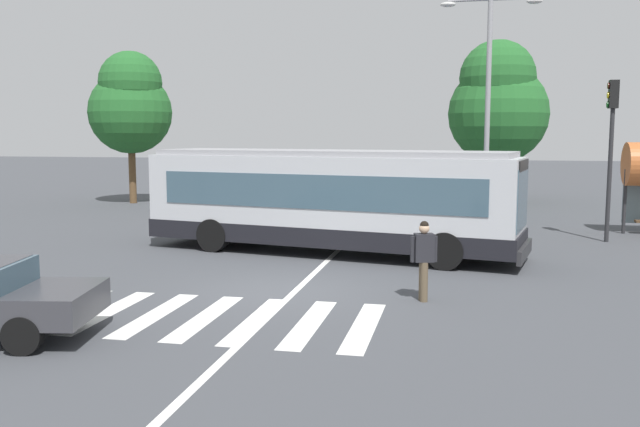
{
  "coord_description": "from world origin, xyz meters",
  "views": [
    {
      "loc": [
        3.89,
        -14.51,
        3.54
      ],
      "look_at": [
        0.05,
        4.0,
        1.3
      ],
      "focal_mm": 37.81,
      "sensor_mm": 36.0,
      "label": 1
    }
  ],
  "objects_px": {
    "parked_car_silver": "(338,198)",
    "parked_car_blue": "(463,200)",
    "pedestrian_crossing_street": "(424,256)",
    "parked_car_red": "(215,196)",
    "twin_arm_street_lamp": "(488,86)",
    "background_tree_left": "(130,104)",
    "parked_car_white": "(276,196)",
    "background_tree_right": "(498,103)",
    "traffic_light_far_corner": "(611,135)",
    "parked_car_black": "(401,199)",
    "city_transit_bus": "(330,200)"
  },
  "relations": [
    {
      "from": "parked_car_red",
      "to": "parked_car_silver",
      "type": "bearing_deg",
      "value": -0.63
    },
    {
      "from": "parked_car_blue",
      "to": "traffic_light_far_corner",
      "type": "height_order",
      "value": "traffic_light_far_corner"
    },
    {
      "from": "city_transit_bus",
      "to": "background_tree_left",
      "type": "height_order",
      "value": "background_tree_left"
    },
    {
      "from": "background_tree_left",
      "to": "parked_car_black",
      "type": "bearing_deg",
      "value": -12.63
    },
    {
      "from": "pedestrian_crossing_street",
      "to": "parked_car_blue",
      "type": "xyz_separation_m",
      "value": [
        0.86,
        14.6,
        -0.2
      ]
    },
    {
      "from": "parked_car_silver",
      "to": "parked_car_blue",
      "type": "distance_m",
      "value": 5.32
    },
    {
      "from": "pedestrian_crossing_street",
      "to": "parked_car_blue",
      "type": "bearing_deg",
      "value": 86.63
    },
    {
      "from": "pedestrian_crossing_street",
      "to": "parked_car_white",
      "type": "bearing_deg",
      "value": 116.42
    },
    {
      "from": "pedestrian_crossing_street",
      "to": "parked_car_black",
      "type": "distance_m",
      "value": 14.53
    },
    {
      "from": "parked_car_silver",
      "to": "background_tree_right",
      "type": "relative_size",
      "value": 0.55
    },
    {
      "from": "parked_car_silver",
      "to": "parked_car_black",
      "type": "bearing_deg",
      "value": 0.81
    },
    {
      "from": "parked_car_silver",
      "to": "parked_car_blue",
      "type": "height_order",
      "value": "same"
    },
    {
      "from": "parked_car_red",
      "to": "twin_arm_street_lamp",
      "type": "xyz_separation_m",
      "value": [
        11.82,
        -1.21,
        4.63
      ]
    },
    {
      "from": "parked_car_white",
      "to": "background_tree_left",
      "type": "bearing_deg",
      "value": 161.13
    },
    {
      "from": "background_tree_right",
      "to": "background_tree_left",
      "type": "bearing_deg",
      "value": -165.78
    },
    {
      "from": "parked_car_silver",
      "to": "twin_arm_street_lamp",
      "type": "relative_size",
      "value": 0.52
    },
    {
      "from": "twin_arm_street_lamp",
      "to": "background_tree_right",
      "type": "bearing_deg",
      "value": 84.55
    },
    {
      "from": "pedestrian_crossing_street",
      "to": "parked_car_black",
      "type": "relative_size",
      "value": 0.38
    },
    {
      "from": "parked_car_blue",
      "to": "background_tree_right",
      "type": "bearing_deg",
      "value": 77.28
    },
    {
      "from": "parked_car_blue",
      "to": "traffic_light_far_corner",
      "type": "bearing_deg",
      "value": -49.23
    },
    {
      "from": "parked_car_red",
      "to": "background_tree_right",
      "type": "relative_size",
      "value": 0.54
    },
    {
      "from": "parked_car_black",
      "to": "background_tree_left",
      "type": "bearing_deg",
      "value": 167.37
    },
    {
      "from": "traffic_light_far_corner",
      "to": "background_tree_right",
      "type": "relative_size",
      "value": 0.63
    },
    {
      "from": "city_transit_bus",
      "to": "parked_car_blue",
      "type": "xyz_separation_m",
      "value": [
        3.92,
        9.27,
        -0.82
      ]
    },
    {
      "from": "parked_car_black",
      "to": "background_tree_left",
      "type": "xyz_separation_m",
      "value": [
        -13.94,
        3.12,
        4.28
      ]
    },
    {
      "from": "parked_car_white",
      "to": "parked_car_blue",
      "type": "distance_m",
      "value": 8.16
    },
    {
      "from": "parked_car_black",
      "to": "city_transit_bus",
      "type": "bearing_deg",
      "value": -98.29
    },
    {
      "from": "parked_car_silver",
      "to": "parked_car_blue",
      "type": "bearing_deg",
      "value": 2.23
    },
    {
      "from": "city_transit_bus",
      "to": "parked_car_red",
      "type": "height_order",
      "value": "city_transit_bus"
    },
    {
      "from": "city_transit_bus",
      "to": "pedestrian_crossing_street",
      "type": "bearing_deg",
      "value": -60.15
    },
    {
      "from": "city_transit_bus",
      "to": "background_tree_left",
      "type": "bearing_deg",
      "value": 135.9
    },
    {
      "from": "parked_car_blue",
      "to": "traffic_light_far_corner",
      "type": "relative_size",
      "value": 0.86
    },
    {
      "from": "parked_car_white",
      "to": "background_tree_right",
      "type": "height_order",
      "value": "background_tree_right"
    },
    {
      "from": "parked_car_silver",
      "to": "background_tree_left",
      "type": "height_order",
      "value": "background_tree_left"
    },
    {
      "from": "background_tree_right",
      "to": "twin_arm_street_lamp",
      "type": "bearing_deg",
      "value": -95.45
    },
    {
      "from": "background_tree_left",
      "to": "twin_arm_street_lamp",
      "type": "bearing_deg",
      "value": -13.93
    },
    {
      "from": "parked_car_black",
      "to": "traffic_light_far_corner",
      "type": "xyz_separation_m",
      "value": [
        7.22,
        -5.2,
        2.73
      ]
    },
    {
      "from": "parked_car_silver",
      "to": "background_tree_left",
      "type": "relative_size",
      "value": 0.6
    },
    {
      "from": "pedestrian_crossing_street",
      "to": "parked_car_red",
      "type": "distance_m",
      "value": 17.63
    },
    {
      "from": "twin_arm_street_lamp",
      "to": "parked_car_white",
      "type": "bearing_deg",
      "value": 170.87
    },
    {
      "from": "twin_arm_street_lamp",
      "to": "background_tree_left",
      "type": "xyz_separation_m",
      "value": [
        -17.39,
        4.31,
        -0.35
      ]
    },
    {
      "from": "parked_car_blue",
      "to": "background_tree_left",
      "type": "bearing_deg",
      "value": 169.87
    },
    {
      "from": "traffic_light_far_corner",
      "to": "parked_car_red",
      "type": "bearing_deg",
      "value": 161.47
    },
    {
      "from": "parked_car_red",
      "to": "parked_car_blue",
      "type": "distance_m",
      "value": 10.96
    },
    {
      "from": "parked_car_white",
      "to": "parked_car_blue",
      "type": "height_order",
      "value": "same"
    },
    {
      "from": "city_transit_bus",
      "to": "twin_arm_street_lamp",
      "type": "relative_size",
      "value": 1.31
    },
    {
      "from": "pedestrian_crossing_street",
      "to": "background_tree_left",
      "type": "distance_m",
      "value": 23.88
    },
    {
      "from": "parked_car_red",
      "to": "parked_car_blue",
      "type": "xyz_separation_m",
      "value": [
        10.96,
        0.15,
        0.0
      ]
    },
    {
      "from": "pedestrian_crossing_street",
      "to": "background_tree_left",
      "type": "xyz_separation_m",
      "value": [
        -15.67,
        17.55,
        4.08
      ]
    },
    {
      "from": "traffic_light_far_corner",
      "to": "pedestrian_crossing_street",
      "type": "bearing_deg",
      "value": -120.77
    }
  ]
}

